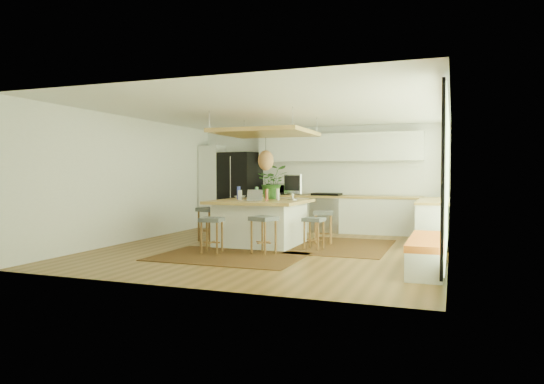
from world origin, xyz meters
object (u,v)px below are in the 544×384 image
at_px(island, 261,222).
at_px(microwave, 277,188).
at_px(monitor, 293,188).
at_px(stool_near_left, 212,234).
at_px(stool_near_right, 264,235).
at_px(stool_left_side, 209,225).
at_px(stool_right_front, 314,232).
at_px(island_plant, 272,186).
at_px(laptop, 253,195).
at_px(stool_right_back, 323,227).
at_px(fridge, 240,194).

distance_m(island, microwave, 2.81).
bearing_deg(monitor, stool_near_left, -86.69).
height_order(island, microwave, microwave).
bearing_deg(island, stool_near_right, -66.06).
relative_size(stool_near_left, stool_left_side, 0.91).
relative_size(stool_right_front, microwave, 1.17).
height_order(island, island_plant, island_plant).
xyz_separation_m(stool_right_front, monitor, (-0.62, 0.59, 0.83)).
xyz_separation_m(laptop, island_plant, (0.08, 0.94, 0.16)).
bearing_deg(monitor, microwave, 151.98).
xyz_separation_m(stool_right_back, laptop, (-1.21, -0.99, 0.70)).
relative_size(island, stool_right_back, 2.67).
bearing_deg(island_plant, stool_right_back, 2.28).
distance_m(stool_left_side, monitor, 2.05).
bearing_deg(stool_right_front, monitor, 136.68).
bearing_deg(stool_left_side, monitor, 4.33).
bearing_deg(laptop, stool_right_front, 3.51).
distance_m(stool_right_front, island_plant, 1.68).
relative_size(stool_near_left, microwave, 1.24).
bearing_deg(island_plant, monitor, -25.77).
xyz_separation_m(microwave, island_plant, (0.65, -2.16, 0.11)).
bearing_deg(stool_near_left, stool_left_side, 118.88).
bearing_deg(microwave, monitor, -70.86).
xyz_separation_m(fridge, stool_left_side, (0.42, -2.58, -0.57)).
bearing_deg(stool_near_right, stool_right_front, 47.11).
bearing_deg(island, fridge, 121.92).
xyz_separation_m(monitor, island_plant, (-0.55, 0.26, 0.02)).
distance_m(island, stool_near_left, 1.46).
xyz_separation_m(stool_near_right, stool_left_side, (-1.76, 1.24, 0.00)).
distance_m(fridge, stool_left_side, 2.68).
height_order(stool_right_back, island_plant, island_plant).
distance_m(monitor, microwave, 2.70).
height_order(stool_right_front, laptop, laptop).
bearing_deg(stool_right_front, fridge, 133.92).
relative_size(laptop, microwave, 0.65).
relative_size(fridge, island_plant, 2.81).
xyz_separation_m(fridge, stool_near_right, (2.18, -3.82, -0.57)).
xyz_separation_m(island, stool_near_left, (-0.43, -1.39, -0.11)).
height_order(stool_right_front, island_plant, island_plant).
xyz_separation_m(island, stool_left_side, (-1.26, 0.12, -0.11)).
distance_m(island, island_plant, 0.92).
relative_size(stool_near_right, stool_left_side, 0.94).
relative_size(island, island_plant, 2.54).
xyz_separation_m(island, laptop, (-0.01, -0.42, 0.58)).
height_order(fridge, monitor, fridge).
distance_m(stool_near_right, island_plant, 1.90).
bearing_deg(stool_near_left, laptop, 66.40).
bearing_deg(stool_near_right, fridge, 119.70).
relative_size(fridge, microwave, 3.81).
xyz_separation_m(fridge, island, (1.68, -2.70, -0.46)).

